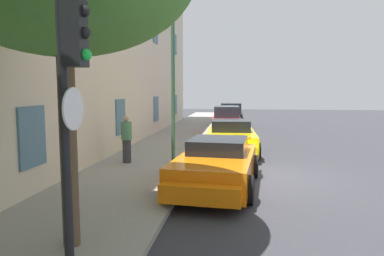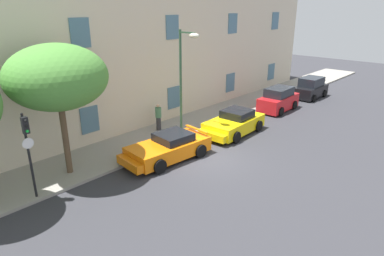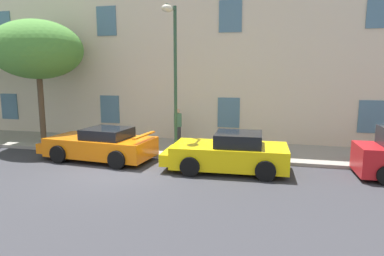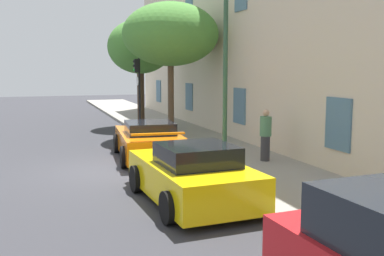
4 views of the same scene
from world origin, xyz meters
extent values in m
plane|color=#333338|center=(0.00, 0.00, 0.00)|extent=(80.00, 80.00, 0.00)
cube|color=gray|center=(0.00, 4.24, 0.07)|extent=(60.00, 3.55, 0.14)
cube|color=beige|center=(0.00, 7.86, 5.07)|extent=(40.87, 3.70, 10.13)
cube|color=slate|center=(-3.27, 5.98, 1.60)|extent=(1.10, 0.06, 1.50)
cube|color=slate|center=(3.27, 5.98, 1.60)|extent=(1.10, 0.06, 1.50)
cube|color=slate|center=(9.81, 5.98, 1.60)|extent=(1.10, 0.06, 1.50)
cube|color=slate|center=(16.35, 5.98, 1.60)|extent=(1.10, 0.06, 1.50)
cube|color=slate|center=(-3.27, 5.98, 6.27)|extent=(1.10, 0.06, 1.50)
cube|color=slate|center=(3.27, 5.98, 6.27)|extent=(1.10, 0.06, 1.50)
cube|color=slate|center=(9.81, 5.98, 6.27)|extent=(1.10, 0.06, 1.50)
cube|color=slate|center=(16.35, 5.98, 6.27)|extent=(1.10, 0.06, 1.50)
cube|color=orange|center=(-1.43, 1.58, 0.56)|extent=(4.50, 2.35, 0.76)
cube|color=black|center=(-1.11, 1.55, 1.14)|extent=(1.87, 1.73, 0.40)
cube|color=orange|center=(-3.33, 1.75, 0.47)|extent=(1.46, 1.93, 0.42)
cube|color=orange|center=(0.56, 1.41, 1.16)|extent=(0.31, 1.69, 0.06)
cylinder|color=black|center=(-2.86, 0.72, 0.36)|extent=(0.73, 0.30, 0.71)
cylinder|color=black|center=(-2.68, 2.69, 0.36)|extent=(0.73, 0.30, 0.71)
cylinder|color=black|center=(-0.18, 0.48, 0.36)|extent=(0.73, 0.30, 0.71)
cylinder|color=black|center=(0.00, 2.45, 0.36)|extent=(0.73, 0.30, 0.71)
cube|color=yellow|center=(3.97, 1.32, 0.57)|extent=(4.25, 2.20, 0.79)
cube|color=black|center=(4.28, 1.33, 1.20)|extent=(1.74, 1.69, 0.47)
cube|color=yellow|center=(2.14, 1.24, 0.47)|extent=(1.33, 1.92, 0.44)
cylinder|color=black|center=(2.72, 0.25, 0.35)|extent=(0.71, 0.27, 0.70)
cylinder|color=black|center=(2.63, 2.27, 0.35)|extent=(0.71, 0.27, 0.70)
cylinder|color=black|center=(5.30, 0.36, 0.35)|extent=(0.71, 0.27, 0.70)
cylinder|color=black|center=(5.22, 2.38, 0.35)|extent=(0.71, 0.27, 0.70)
cube|color=red|center=(10.23, 1.72, 0.63)|extent=(3.81, 1.77, 1.00)
cube|color=#1E232B|center=(10.23, 1.72, 1.45)|extent=(2.30, 1.52, 0.65)
cylinder|color=black|center=(11.33, 2.58, 0.33)|extent=(0.66, 0.22, 0.66)
cylinder|color=black|center=(11.39, 0.94, 0.33)|extent=(0.66, 0.22, 0.66)
cylinder|color=black|center=(9.08, 2.51, 0.33)|extent=(0.66, 0.22, 0.66)
cylinder|color=black|center=(9.13, 0.87, 0.33)|extent=(0.66, 0.22, 0.66)
cube|color=black|center=(15.56, 1.57, 0.58)|extent=(3.64, 1.68, 0.92)
cube|color=#1E232B|center=(15.56, 1.57, 1.40)|extent=(2.19, 1.47, 0.74)
cylinder|color=black|center=(14.47, 0.73, 0.30)|extent=(0.60, 0.20, 0.60)
cylinder|color=black|center=(14.47, 2.40, 0.30)|extent=(0.60, 0.20, 0.60)
cylinder|color=black|center=(16.66, 0.73, 0.30)|extent=(0.60, 0.20, 0.60)
cylinder|color=black|center=(16.65, 2.40, 0.30)|extent=(0.60, 0.20, 0.60)
cylinder|color=brown|center=(-5.85, 3.74, 1.92)|extent=(0.28, 0.28, 3.56)
ellipsoid|color=#4C8C38|center=(-5.85, 3.74, 4.70)|extent=(4.35, 4.35, 2.86)
cylinder|color=black|center=(-7.89, 2.74, 1.95)|extent=(0.10, 0.10, 3.61)
cube|color=black|center=(-7.89, 2.60, 3.30)|extent=(0.22, 0.20, 0.66)
sphere|color=black|center=(-7.89, 2.49, 3.51)|extent=(0.12, 0.12, 0.12)
sphere|color=black|center=(-7.89, 2.49, 3.30)|extent=(0.12, 0.12, 0.12)
sphere|color=green|center=(-7.89, 2.49, 3.09)|extent=(0.12, 0.12, 0.12)
cylinder|color=white|center=(-7.89, 2.64, 2.55)|extent=(0.44, 0.02, 0.44)
cylinder|color=#2D5138|center=(1.29, 3.33, 3.24)|extent=(0.14, 0.14, 6.21)
cube|color=#2D5138|center=(1.29, 2.78, 6.20)|extent=(0.08, 1.10, 0.08)
ellipsoid|color=#EAE5C6|center=(1.29, 2.28, 6.07)|extent=(0.44, 0.60, 0.28)
cylinder|color=#333338|center=(0.90, 4.96, 0.56)|extent=(0.37, 0.37, 0.83)
cylinder|color=#4C7F59|center=(0.90, 4.96, 1.29)|extent=(0.47, 0.47, 0.64)
sphere|color=tan|center=(0.90, 4.96, 1.73)|extent=(0.22, 0.22, 0.22)
camera|label=1|loc=(-11.31, 0.96, 2.74)|focal=33.30mm
camera|label=2|loc=(-12.41, -10.20, 7.59)|focal=31.41mm
camera|label=3|loc=(5.55, -10.86, 3.62)|focal=31.70mm
camera|label=4|loc=(13.77, -2.12, 3.18)|focal=41.72mm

